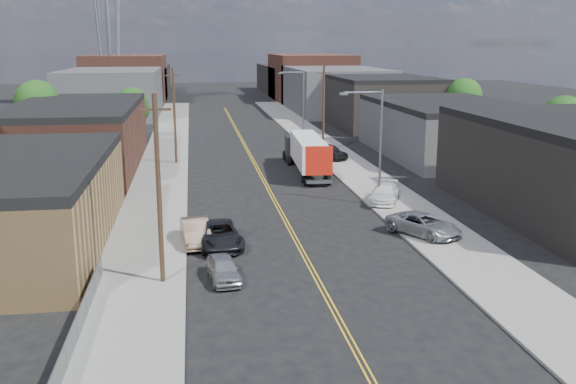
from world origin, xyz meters
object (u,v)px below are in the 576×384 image
object	(u,v)px
car_right_lot_a	(424,224)
car_ahead_truck	(296,156)
car_right_lot_b	(384,193)
car_left_a	(223,269)
car_left_c	(219,235)
car_left_b	(196,232)
car_right_lot_c	(329,151)
semi_truck	(305,151)

from	to	relation	value
car_right_lot_a	car_ahead_truck	xyz separation A→B (m)	(-3.86, 28.38, -0.21)
car_ahead_truck	car_right_lot_b	bearing A→B (deg)	-82.31
car_left_a	car_left_c	size ratio (longest dim) A/B	0.69
car_left_b	car_right_lot_a	distance (m)	14.78
car_right_lot_a	car_right_lot_c	world-z (taller)	car_right_lot_c
car_left_a	car_right_lot_b	size ratio (longest dim) A/B	0.79
car_right_lot_b	car_right_lot_c	world-z (taller)	car_right_lot_c
car_left_c	semi_truck	bearing A→B (deg)	60.52
car_right_lot_b	semi_truck	bearing A→B (deg)	129.29
car_left_a	car_left_b	xyz separation A→B (m)	(-1.40, 6.70, 0.13)
semi_truck	car_right_lot_c	distance (m)	7.30
car_left_c	car_right_lot_b	size ratio (longest dim) A/B	1.15
semi_truck	car_ahead_truck	distance (m)	5.98
car_left_a	car_right_lot_c	bearing A→B (deg)	62.53
car_left_a	car_left_c	distance (m)	6.00
car_left_c	car_right_lot_a	bearing A→B (deg)	-6.66
car_right_lot_a	car_left_b	bearing A→B (deg)	145.65
car_left_a	car_right_lot_a	bearing A→B (deg)	17.50
car_right_lot_a	car_right_lot_b	distance (m)	9.11
semi_truck	car_right_lot_c	xyz separation A→B (m)	(3.70, 6.19, -1.12)
car_ahead_truck	car_right_lot_a	bearing A→B (deg)	-86.19
car_left_b	car_right_lot_b	distance (m)	17.08
semi_truck	car_right_lot_c	world-z (taller)	semi_truck
car_right_lot_b	car_ahead_truck	size ratio (longest dim) A/B	1.04
semi_truck	car_right_lot_a	world-z (taller)	semi_truck
car_left_c	car_right_lot_b	world-z (taller)	car_right_lot_b
semi_truck	car_right_lot_c	bearing A→B (deg)	62.23
semi_truck	car_right_lot_a	size ratio (longest dim) A/B	2.76
car_right_lot_a	car_left_a	bearing A→B (deg)	172.55
semi_truck	car_ahead_truck	world-z (taller)	semi_truck
car_right_lot_b	car_right_lot_a	bearing A→B (deg)	-67.76
car_left_b	car_right_lot_b	world-z (taller)	car_left_b
car_left_b	car_right_lot_c	size ratio (longest dim) A/B	0.98
car_left_a	car_left_b	size ratio (longest dim) A/B	0.81
car_left_a	car_right_lot_a	xyz separation A→B (m)	(13.36, 6.00, 0.21)
car_right_lot_a	semi_truck	bearing A→B (deg)	68.09
semi_truck	car_right_lot_a	distance (m)	22.94
car_right_lot_c	car_left_b	bearing A→B (deg)	-145.11
car_right_lot_a	car_ahead_truck	bearing A→B (deg)	66.13
semi_truck	car_left_a	size ratio (longest dim) A/B	3.68
car_left_a	car_right_lot_c	world-z (taller)	car_right_lot_c
semi_truck	car_left_a	bearing A→B (deg)	-105.29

